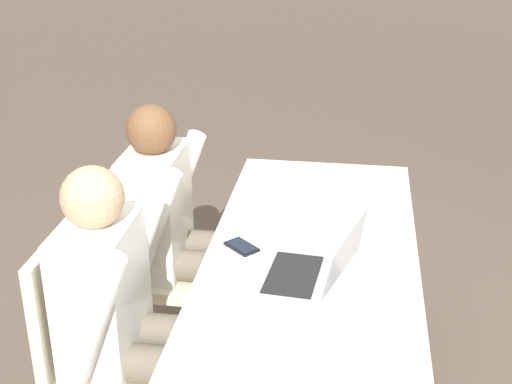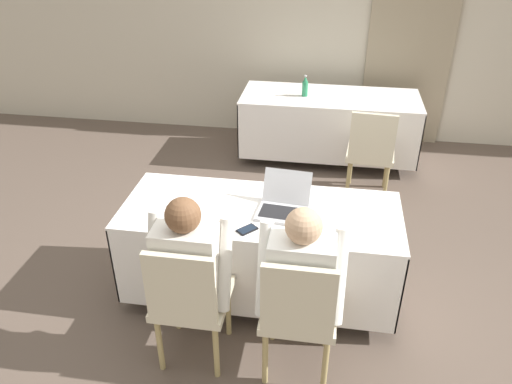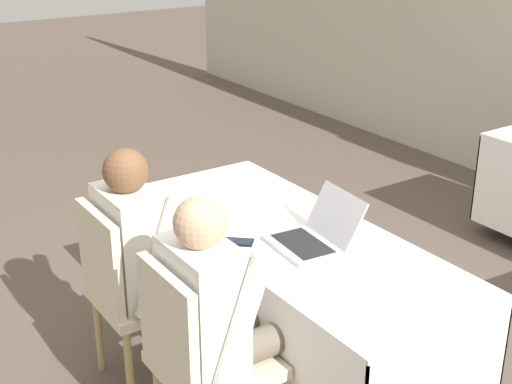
{
  "view_description": "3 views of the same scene",
  "coord_description": "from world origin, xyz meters",
  "px_view_note": "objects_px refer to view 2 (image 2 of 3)",
  "views": [
    {
      "loc": [
        2.23,
        0.13,
        1.99
      ],
      "look_at": [
        0.0,
        -0.2,
        0.99
      ],
      "focal_mm": 50.0,
      "sensor_mm": 36.0,
      "label": 1
    },
    {
      "loc": [
        0.41,
        -2.81,
        2.55
      ],
      "look_at": [
        0.0,
        -0.2,
        0.99
      ],
      "focal_mm": 35.0,
      "sensor_mm": 36.0,
      "label": 2
    },
    {
      "loc": [
        2.38,
        -1.8,
        2.16
      ],
      "look_at": [
        0.0,
        -0.2,
        0.99
      ],
      "focal_mm": 50.0,
      "sensor_mm": 36.0,
      "label": 3
    }
  ],
  "objects_px": {
    "chair_far_spare": "(371,150)",
    "person_white_shirt": "(301,277)",
    "laptop": "(283,205)",
    "chair_near_left": "(189,298)",
    "chair_near_right": "(299,310)",
    "cell_phone": "(247,230)",
    "water_bottle": "(305,87)",
    "person_checkered_shirt": "(192,266)"
  },
  "relations": [
    {
      "from": "cell_phone",
      "to": "chair_far_spare",
      "type": "bearing_deg",
      "value": 106.47
    },
    {
      "from": "chair_far_spare",
      "to": "laptop",
      "type": "bearing_deg",
      "value": 71.38
    },
    {
      "from": "water_bottle",
      "to": "laptop",
      "type": "bearing_deg",
      "value": -89.41
    },
    {
      "from": "laptop",
      "to": "person_checkered_shirt",
      "type": "bearing_deg",
      "value": -124.04
    },
    {
      "from": "laptop",
      "to": "chair_near_right",
      "type": "xyz_separation_m",
      "value": [
        0.17,
        -0.69,
        -0.27
      ]
    },
    {
      "from": "water_bottle",
      "to": "chair_near_right",
      "type": "distance_m",
      "value": 3.01
    },
    {
      "from": "cell_phone",
      "to": "chair_near_left",
      "type": "xyz_separation_m",
      "value": [
        -0.28,
        -0.43,
        -0.23
      ]
    },
    {
      "from": "chair_near_left",
      "to": "chair_near_right",
      "type": "relative_size",
      "value": 1.0
    },
    {
      "from": "chair_near_right",
      "to": "person_checkered_shirt",
      "type": "bearing_deg",
      "value": -9.14
    },
    {
      "from": "chair_near_left",
      "to": "person_white_shirt",
      "type": "xyz_separation_m",
      "value": [
        0.65,
        0.1,
        0.16
      ]
    },
    {
      "from": "laptop",
      "to": "person_checkered_shirt",
      "type": "relative_size",
      "value": 0.32
    },
    {
      "from": "chair_far_spare",
      "to": "person_checkered_shirt",
      "type": "xyz_separation_m",
      "value": [
        -1.14,
        -2.12,
        0.16
      ]
    },
    {
      "from": "laptop",
      "to": "chair_far_spare",
      "type": "height_order",
      "value": "laptop"
    },
    {
      "from": "chair_far_spare",
      "to": "chair_near_right",
      "type": "bearing_deg",
      "value": 82.32
    },
    {
      "from": "person_checkered_shirt",
      "to": "cell_phone",
      "type": "bearing_deg",
      "value": -130.54
    },
    {
      "from": "chair_near_right",
      "to": "person_white_shirt",
      "type": "relative_size",
      "value": 0.78
    },
    {
      "from": "laptop",
      "to": "cell_phone",
      "type": "distance_m",
      "value": 0.33
    },
    {
      "from": "chair_near_right",
      "to": "person_white_shirt",
      "type": "height_order",
      "value": "person_white_shirt"
    },
    {
      "from": "laptop",
      "to": "chair_near_left",
      "type": "bearing_deg",
      "value": -119.53
    },
    {
      "from": "cell_phone",
      "to": "chair_near_left",
      "type": "height_order",
      "value": "chair_near_left"
    },
    {
      "from": "laptop",
      "to": "person_white_shirt",
      "type": "xyz_separation_m",
      "value": [
        0.17,
        -0.59,
        -0.11
      ]
    },
    {
      "from": "chair_near_left",
      "to": "chair_far_spare",
      "type": "height_order",
      "value": "same"
    },
    {
      "from": "chair_near_right",
      "to": "water_bottle",
      "type": "bearing_deg",
      "value": -86.25
    },
    {
      "from": "person_white_shirt",
      "to": "cell_phone",
      "type": "bearing_deg",
      "value": -41.08
    },
    {
      "from": "water_bottle",
      "to": "chair_near_right",
      "type": "height_order",
      "value": "water_bottle"
    },
    {
      "from": "cell_phone",
      "to": "water_bottle",
      "type": "height_order",
      "value": "water_bottle"
    },
    {
      "from": "laptop",
      "to": "cell_phone",
      "type": "height_order",
      "value": "laptop"
    },
    {
      "from": "chair_near_left",
      "to": "person_checkered_shirt",
      "type": "bearing_deg",
      "value": -90.0
    },
    {
      "from": "chair_near_left",
      "to": "person_checkered_shirt",
      "type": "relative_size",
      "value": 0.78
    },
    {
      "from": "water_bottle",
      "to": "chair_near_right",
      "type": "xyz_separation_m",
      "value": [
        0.2,
        -2.98,
        -0.32
      ]
    },
    {
      "from": "laptop",
      "to": "cell_phone",
      "type": "relative_size",
      "value": 2.64
    },
    {
      "from": "cell_phone",
      "to": "chair_near_right",
      "type": "distance_m",
      "value": 0.61
    },
    {
      "from": "chair_far_spare",
      "to": "person_white_shirt",
      "type": "relative_size",
      "value": 0.78
    },
    {
      "from": "cell_phone",
      "to": "person_white_shirt",
      "type": "xyz_separation_m",
      "value": [
        0.37,
        -0.32,
        -0.07
      ]
    },
    {
      "from": "cell_phone",
      "to": "water_bottle",
      "type": "bearing_deg",
      "value": 128.27
    },
    {
      "from": "water_bottle",
      "to": "chair_near_left",
      "type": "xyz_separation_m",
      "value": [
        -0.45,
        -2.98,
        -0.32
      ]
    },
    {
      "from": "laptop",
      "to": "water_bottle",
      "type": "xyz_separation_m",
      "value": [
        -0.02,
        2.3,
        0.06
      ]
    },
    {
      "from": "chair_far_spare",
      "to": "person_checkered_shirt",
      "type": "height_order",
      "value": "person_checkered_shirt"
    },
    {
      "from": "laptop",
      "to": "person_white_shirt",
      "type": "bearing_deg",
      "value": -68.51
    },
    {
      "from": "chair_far_spare",
      "to": "water_bottle",
      "type": "bearing_deg",
      "value": -43.09
    },
    {
      "from": "chair_far_spare",
      "to": "person_white_shirt",
      "type": "height_order",
      "value": "person_white_shirt"
    },
    {
      "from": "laptop",
      "to": "water_bottle",
      "type": "height_order",
      "value": "laptop"
    }
  ]
}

